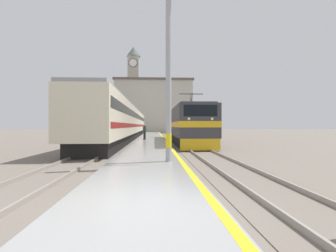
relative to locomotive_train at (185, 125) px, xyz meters
name	(u,v)px	position (x,y,z in m)	size (l,w,h in m)	color
ground_plane	(152,139)	(-3.47, 8.85, -1.82)	(200.00, 200.00, 0.00)	#70665B
platform	(151,140)	(-3.47, 3.85, -1.69)	(3.26, 140.00, 0.26)	#999999
rail_track_near	(181,141)	(0.00, 3.85, -1.79)	(2.83, 140.00, 0.16)	#70665B
rail_track_far	(122,141)	(-6.83, 3.85, -1.79)	(2.83, 140.00, 0.16)	#70665B
locomotive_train	(185,125)	(0.00, 0.00, 0.00)	(2.92, 18.11, 4.52)	black
passenger_train	(127,123)	(-6.83, 9.64, 0.40)	(2.92, 46.56, 4.15)	black
catenary_mast	(171,63)	(-2.44, -15.46, 2.64)	(2.85, 0.26, 8.35)	#9E9EA3
person_on_platform	(145,131)	(-4.19, 2.11, -0.65)	(0.34, 0.34, 1.72)	#23232D
clock_tower	(133,87)	(-9.07, 49.69, 11.21)	(3.94, 3.94, 24.70)	#ADA393
station_building	(154,106)	(-3.22, 40.72, 4.93)	(19.68, 8.49, 13.44)	#B7B2A3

